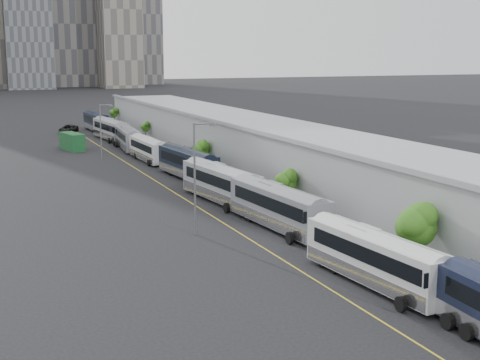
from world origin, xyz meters
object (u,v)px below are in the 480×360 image
bus_9 (97,124)px  bus_4 (221,187)px  bus_2 (375,263)px  bus_6 (149,151)px  bus_5 (188,166)px  street_lamp_near (197,172)px  bus_8 (110,131)px  bus_7 (128,140)px  shipping_container (72,142)px  suv (68,129)px  street_lamp_far (102,127)px  bus_3 (278,211)px

bus_9 → bus_4: bearing=-93.4°
bus_2 → bus_6: size_ratio=1.08×
bus_5 → street_lamp_near: bearing=-112.1°
bus_8 → bus_5: bearing=-93.8°
bus_4 → bus_9: 70.85m
bus_7 → street_lamp_near: street_lamp_near is taller
bus_7 → shipping_container: size_ratio=2.08×
bus_6 → bus_9: 41.11m
bus_6 → bus_5: bearing=-88.5°
bus_2 → suv: 99.20m
bus_5 → bus_6: size_ratio=1.11×
bus_7 → suv: 28.10m
street_lamp_far → suv: 36.05m
bus_2 → bus_6: 58.25m
bus_3 → bus_6: bearing=86.2°
bus_4 → bus_5: bearing=79.8°
bus_6 → bus_8: 26.69m
bus_4 → shipping_container: bus_4 is taller
street_lamp_near → shipping_container: 57.46m
bus_2 → bus_3: bus_3 is taller
bus_3 → bus_7: bus_3 is taller
bus_7 → street_lamp_far: street_lamp_far is taller
bus_6 → street_lamp_near: size_ratio=1.22×
bus_7 → bus_8: size_ratio=0.95×
bus_7 → bus_9: size_ratio=0.97×
bus_4 → bus_7: 42.99m
bus_3 → bus_8: size_ratio=1.02×
bus_4 → shipping_container: size_ratio=2.23×
bus_5 → street_lamp_far: size_ratio=1.64×
bus_2 → bus_8: size_ratio=0.97×
bus_5 → suv: bearing=91.0°
bus_2 → shipping_container: bus_2 is taller
bus_2 → bus_9: bus_9 is taller
bus_3 → suv: bus_3 is taller
bus_6 → bus_8: (0.18, 26.69, 0.17)m
bus_4 → bus_6: 29.74m
bus_2 → bus_5: (0.98, 42.70, 0.04)m
bus_2 → bus_8: bearing=85.2°
street_lamp_far → bus_5: bearing=-72.3°
bus_7 → bus_9: bus_9 is taller
bus_9 → suv: bearing=-179.9°
bus_3 → bus_5: 26.55m
bus_9 → street_lamp_far: 36.81m
bus_5 → bus_9: bus_5 is taller
shipping_container → suv: bearing=71.4°
bus_6 → bus_7: size_ratio=0.94×
bus_2 → street_lamp_far: bearing=90.4°
bus_3 → bus_9: (0.20, 83.21, -0.06)m
bus_2 → bus_9: (0.80, 99.36, 0.03)m
bus_4 → street_lamp_far: bearing=93.1°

